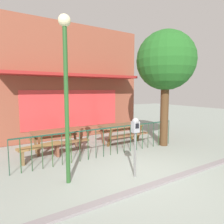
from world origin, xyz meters
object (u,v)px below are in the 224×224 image
at_px(patio_bench, 40,149).
at_px(street_tree, 166,62).
at_px(picnic_table_left, 58,135).
at_px(picnic_table_right, 121,129).
at_px(parking_meter_near, 135,132).
at_px(street_lamp, 66,76).

bearing_deg(patio_bench, street_tree, -10.44).
distance_m(picnic_table_left, patio_bench, 0.99).
bearing_deg(street_tree, picnic_table_right, 136.29).
bearing_deg(street_tree, parking_meter_near, -148.88).
bearing_deg(patio_bench, picnic_table_left, 37.89).
bearing_deg(street_lamp, picnic_table_right, 36.54).
height_order(street_tree, street_lamp, street_tree).
bearing_deg(parking_meter_near, picnic_table_right, 61.77).
relative_size(picnic_table_right, patio_bench, 1.27).
height_order(parking_meter_near, street_tree, street_tree).
bearing_deg(patio_bench, street_lamp, -83.70).
bearing_deg(parking_meter_near, picnic_table_left, 108.17).
relative_size(street_tree, street_lamp, 1.15).
bearing_deg(street_lamp, picnic_table_left, 78.04).
relative_size(picnic_table_left, picnic_table_right, 0.99).
distance_m(picnic_table_right, parking_meter_near, 3.32).
bearing_deg(picnic_table_left, street_tree, -20.52).
distance_m(patio_bench, parking_meter_near, 3.20).
relative_size(picnic_table_left, parking_meter_near, 1.18).
bearing_deg(picnic_table_right, picnic_table_left, 174.76).
height_order(picnic_table_right, parking_meter_near, parking_meter_near).
height_order(patio_bench, parking_meter_near, parking_meter_near).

